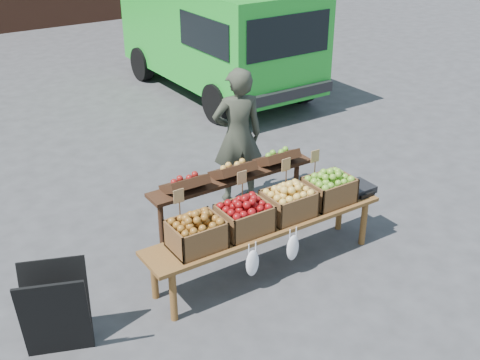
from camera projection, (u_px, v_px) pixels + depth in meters
ground at (240, 301)px, 5.93m from camera, size 80.00×80.00×0.00m
delivery_van at (217, 38)px, 11.34m from camera, size 2.17×4.65×2.07m
vendor at (238, 136)px, 7.44m from camera, size 0.73×0.59×1.75m
chalkboard_sign at (56, 312)px, 5.12m from camera, size 0.64×0.49×0.86m
back_table at (233, 198)px, 6.75m from camera, size 2.10×0.44×1.04m
display_bench at (266, 246)px, 6.30m from camera, size 2.70×0.56×0.57m
crate_golden_apples at (196, 234)px, 5.70m from camera, size 0.50×0.40×0.28m
crate_russet_pears at (244, 218)px, 5.97m from camera, size 0.50×0.40×0.28m
crate_red_apples at (288, 204)px, 6.24m from camera, size 0.50×0.40×0.28m
crate_green_apples at (329, 190)px, 6.51m from camera, size 0.50×0.40×0.28m
weighing_scale at (357, 188)px, 6.76m from camera, size 0.34×0.30×0.08m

